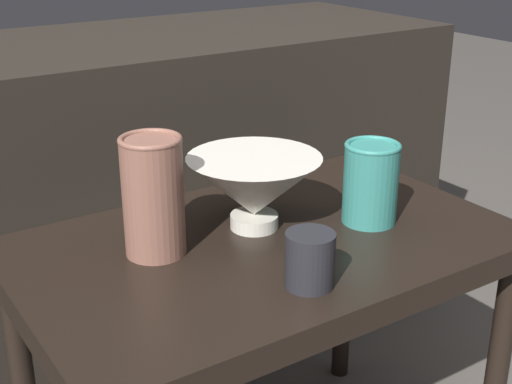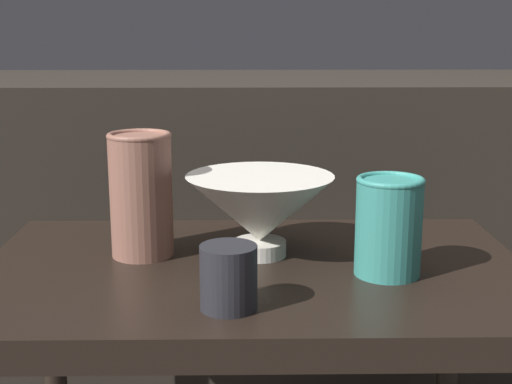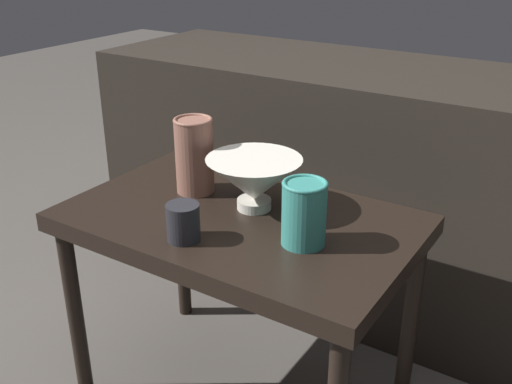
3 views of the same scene
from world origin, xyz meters
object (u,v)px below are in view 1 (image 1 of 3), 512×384
Objects in this scene: vase_colorful_right at (371,182)px; cup at (310,260)px; vase_textured_left at (153,195)px; bowl at (254,187)px.

cup is at bearing -151.19° from vase_colorful_right.
vase_colorful_right is at bearing -14.65° from vase_textured_left.
bowl is 1.18× the size of vase_textured_left.
vase_textured_left is 1.35× the size of vase_colorful_right.
vase_textured_left is 0.34m from vase_colorful_right.
bowl is 0.18m from vase_colorful_right.
bowl is 0.16m from vase_textured_left.
vase_textured_left reaches higher than vase_colorful_right.
bowl is at bearing 154.07° from vase_colorful_right.
vase_colorful_right is (0.32, -0.08, -0.02)m from vase_textured_left.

